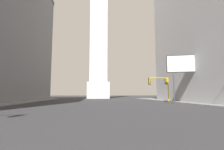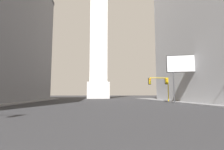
# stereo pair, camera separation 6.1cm
# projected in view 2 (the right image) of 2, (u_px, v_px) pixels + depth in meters

# --- Properties ---
(sidewalk_right) EXTENTS (5.00, 75.89, 0.15)m
(sidewalk_right) POSITION_uv_depth(u_px,v_px,m) (218.00, 105.00, 24.38)
(sidewalk_right) COLOR slate
(sidewalk_right) RESTS_ON ground_plane
(obelisk) EXTENTS (7.76, 7.76, 74.84)m
(obelisk) POSITION_uv_depth(u_px,v_px,m) (99.00, 3.00, 66.62)
(obelisk) COLOR silver
(obelisk) RESTS_ON ground_plane
(traffic_light_mid_right) EXTENTS (4.23, 0.50, 4.86)m
(traffic_light_mid_right) POSITION_uv_depth(u_px,v_px,m) (161.00, 83.00, 34.77)
(traffic_light_mid_right) COLOR yellow
(traffic_light_mid_right) RESTS_ON ground_plane
(billboard_sign) EXTENTS (6.57, 2.21, 8.29)m
(billboard_sign) POSITION_uv_depth(u_px,v_px,m) (187.00, 65.00, 29.93)
(billboard_sign) COLOR #3F3F42
(billboard_sign) RESTS_ON ground_plane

